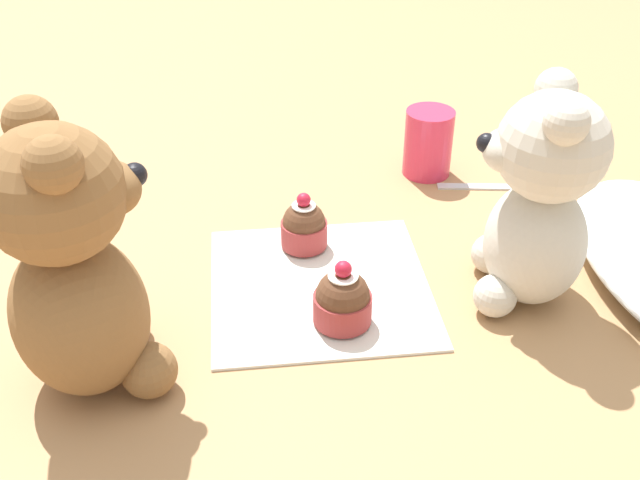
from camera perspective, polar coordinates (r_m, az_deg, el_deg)
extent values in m
plane|color=tan|center=(0.74, 0.00, -3.62)|extent=(4.00, 4.00, 0.00)
cube|color=silver|center=(0.73, 0.00, -3.43)|extent=(0.21, 0.21, 0.01)
ellipsoid|color=beige|center=(0.72, 16.02, -0.20)|extent=(0.13, 0.12, 0.12)
sphere|color=beige|center=(0.67, 17.33, 6.79)|extent=(0.10, 0.10, 0.10)
ellipsoid|color=beige|center=(0.67, 14.01, 6.66)|extent=(0.06, 0.05, 0.04)
sphere|color=black|center=(0.67, 12.57, 7.22)|extent=(0.02, 0.02, 0.02)
sphere|color=beige|center=(0.69, 17.54, 10.92)|extent=(0.04, 0.04, 0.04)
sphere|color=beige|center=(0.63, 18.27, 8.48)|extent=(0.04, 0.04, 0.04)
sphere|color=beige|center=(0.77, 12.93, -1.03)|extent=(0.04, 0.04, 0.04)
sphere|color=beige|center=(0.71, 13.19, -4.16)|extent=(0.04, 0.04, 0.04)
ellipsoid|color=olive|center=(0.63, -17.76, -5.40)|extent=(0.15, 0.14, 0.14)
sphere|color=olive|center=(0.57, -19.67, 3.31)|extent=(0.10, 0.10, 0.10)
ellipsoid|color=olive|center=(0.57, -15.63, 3.84)|extent=(0.06, 0.06, 0.04)
sphere|color=black|center=(0.57, -13.94, 4.83)|extent=(0.02, 0.02, 0.02)
sphere|color=olive|center=(0.51, -19.67, 5.42)|extent=(0.04, 0.04, 0.04)
sphere|color=olive|center=(0.58, -21.20, 8.37)|extent=(0.04, 0.04, 0.04)
sphere|color=olive|center=(0.63, -12.89, -9.65)|extent=(0.05, 0.05, 0.05)
sphere|color=olive|center=(0.69, -14.91, -5.60)|extent=(0.05, 0.05, 0.05)
cylinder|color=#993333|center=(0.68, 1.72, -5.20)|extent=(0.05, 0.05, 0.03)
sphere|color=brown|center=(0.67, 1.74, -4.30)|extent=(0.05, 0.05, 0.05)
cylinder|color=white|center=(0.66, 1.77, -2.75)|extent=(0.03, 0.03, 0.00)
sphere|color=red|center=(0.65, 1.78, -2.23)|extent=(0.02, 0.02, 0.02)
cylinder|color=#993333|center=(0.78, -1.22, 0.50)|extent=(0.05, 0.05, 0.03)
sphere|color=brown|center=(0.77, -1.23, 1.33)|extent=(0.04, 0.04, 0.04)
cylinder|color=white|center=(0.76, -1.25, 2.63)|extent=(0.02, 0.02, 0.00)
sphere|color=red|center=(0.76, -1.25, 3.07)|extent=(0.01, 0.01, 0.01)
cylinder|color=#DB3356|center=(0.92, 8.25, 7.34)|extent=(0.06, 0.06, 0.08)
cube|color=silver|center=(0.92, 12.70, 4.04)|extent=(0.03, 0.12, 0.01)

